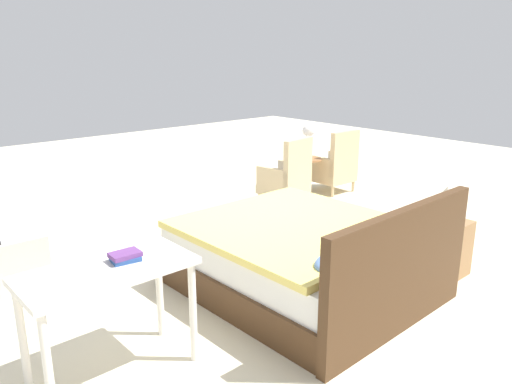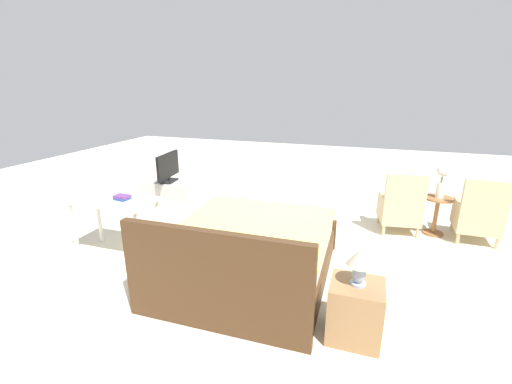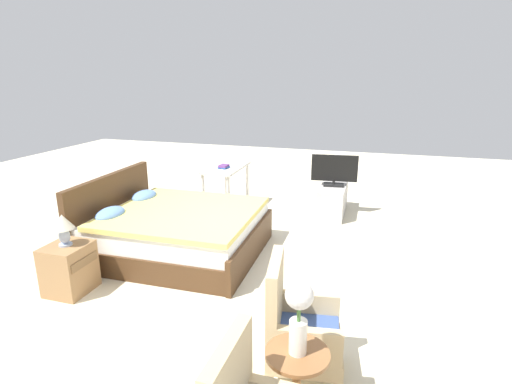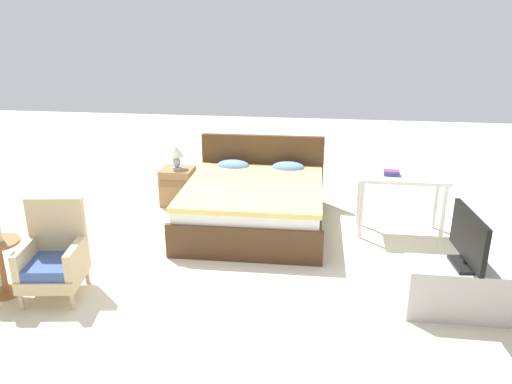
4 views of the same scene
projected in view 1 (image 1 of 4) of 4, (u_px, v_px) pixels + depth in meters
The scene contains 10 objects.
ground_plane at pixel (246, 251), 5.20m from camera, with size 16.00×16.00×0.00m, color beige.
bed at pixel (306, 258), 4.27m from camera, with size 1.74×2.01×0.96m.
armchair_by_window_left at pixel (335, 167), 7.30m from camera, with size 0.55×0.55×0.92m.
armchair_by_window_right at pixel (287, 178), 6.67m from camera, with size 0.61×0.61×0.92m.
side_table at pixel (307, 173), 7.05m from camera, with size 0.40×0.40×0.56m.
flower_vase at pixel (308, 138), 6.92m from camera, with size 0.17×0.17×0.48m.
nightstand at pixel (441, 248), 4.60m from camera, with size 0.44×0.41×0.52m.
table_lamp at pixel (447, 199), 4.47m from camera, with size 0.22×0.22×0.33m.
vanity_desk at pixel (108, 284), 3.05m from camera, with size 1.04×0.52×0.75m.
book_stack at pixel (125, 256), 3.11m from camera, with size 0.19×0.16×0.06m.
Camera 1 is at (3.13, 3.68, 2.01)m, focal length 35.00 mm.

